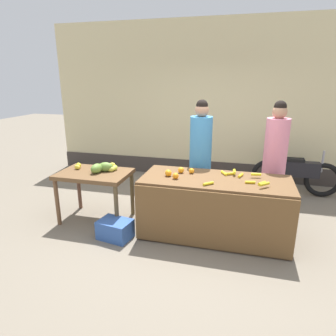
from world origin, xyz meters
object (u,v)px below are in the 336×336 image
(vendor_woman_pink_shirt, at_px, (274,161))
(produce_crate, at_px, (115,229))
(parked_motorcycle, at_px, (295,174))
(vendor_woman_blue_shirt, at_px, (200,158))
(produce_sack, at_px, (158,192))

(vendor_woman_pink_shirt, distance_m, produce_crate, 2.54)
(produce_crate, bearing_deg, parked_motorcycle, 41.98)
(vendor_woman_pink_shirt, height_order, produce_crate, vendor_woman_pink_shirt)
(vendor_woman_blue_shirt, distance_m, parked_motorcycle, 2.10)
(vendor_woman_blue_shirt, height_order, produce_crate, vendor_woman_blue_shirt)
(parked_motorcycle, relative_size, produce_crate, 3.64)
(vendor_woman_pink_shirt, bearing_deg, produce_crate, -149.83)
(vendor_woman_blue_shirt, height_order, parked_motorcycle, vendor_woman_blue_shirt)
(vendor_woman_pink_shirt, relative_size, parked_motorcycle, 1.14)
(vendor_woman_blue_shirt, distance_m, vendor_woman_pink_shirt, 1.11)
(produce_sack, bearing_deg, produce_crate, -102.42)
(vendor_woman_blue_shirt, xyz_separation_m, produce_sack, (-0.72, 0.08, -0.67))
(parked_motorcycle, relative_size, produce_sack, 3.21)
(vendor_woman_blue_shirt, bearing_deg, parked_motorcycle, 37.08)
(parked_motorcycle, distance_m, produce_sack, 2.61)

